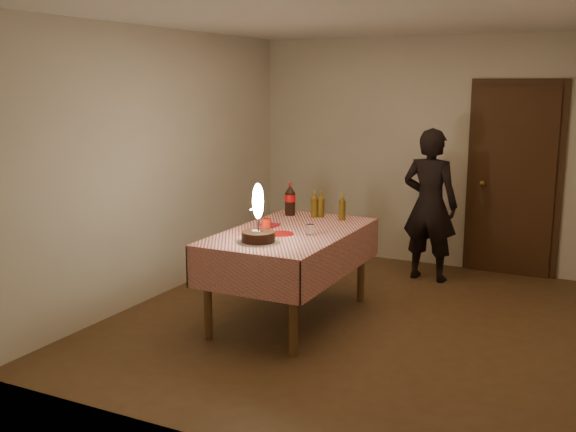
% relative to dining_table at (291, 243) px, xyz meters
% --- Properties ---
extents(ground, '(4.00, 4.50, 0.01)m').
position_rel_dining_table_xyz_m(ground, '(0.52, 0.17, -0.70)').
color(ground, brown).
rests_on(ground, ground).
extents(room_shell, '(4.04, 4.54, 2.62)m').
position_rel_dining_table_xyz_m(room_shell, '(0.55, 0.24, 0.95)').
color(room_shell, beige).
rests_on(room_shell, ground).
extents(dining_table, '(1.02, 1.72, 0.81)m').
position_rel_dining_table_xyz_m(dining_table, '(0.00, 0.00, 0.00)').
color(dining_table, brown).
rests_on(dining_table, ground).
extents(birthday_cake, '(0.34, 0.34, 0.48)m').
position_rel_dining_table_xyz_m(birthday_cake, '(-0.04, -0.50, 0.23)').
color(birthday_cake, white).
rests_on(birthday_cake, dining_table).
extents(red_plate, '(0.22, 0.22, 0.01)m').
position_rel_dining_table_xyz_m(red_plate, '(-0.02, -0.16, 0.11)').
color(red_plate, red).
rests_on(red_plate, dining_table).
extents(red_cup, '(0.08, 0.08, 0.10)m').
position_rel_dining_table_xyz_m(red_cup, '(-0.21, -0.06, 0.16)').
color(red_cup, red).
rests_on(red_cup, dining_table).
extents(clear_cup, '(0.07, 0.07, 0.09)m').
position_rel_dining_table_xyz_m(clear_cup, '(0.22, -0.06, 0.15)').
color(clear_cup, white).
rests_on(clear_cup, dining_table).
extents(napkin_stack, '(0.15, 0.15, 0.02)m').
position_rel_dining_table_xyz_m(napkin_stack, '(-0.26, 0.08, 0.12)').
color(napkin_stack, '#A21222').
rests_on(napkin_stack, dining_table).
extents(cola_bottle, '(0.10, 0.10, 0.32)m').
position_rel_dining_table_xyz_m(cola_bottle, '(-0.32, 0.63, 0.26)').
color(cola_bottle, black).
rests_on(cola_bottle, dining_table).
extents(amber_bottle_left, '(0.06, 0.06, 0.25)m').
position_rel_dining_table_xyz_m(amber_bottle_left, '(-0.06, 0.65, 0.23)').
color(amber_bottle_left, '#563D0E').
rests_on(amber_bottle_left, dining_table).
extents(amber_bottle_right, '(0.06, 0.06, 0.25)m').
position_rel_dining_table_xyz_m(amber_bottle_right, '(0.23, 0.64, 0.23)').
color(amber_bottle_right, '#563D0E').
rests_on(amber_bottle_right, dining_table).
extents(amber_bottle_mid, '(0.06, 0.06, 0.25)m').
position_rel_dining_table_xyz_m(amber_bottle_mid, '(-0.01, 0.68, 0.23)').
color(amber_bottle_mid, '#563D0E').
rests_on(amber_bottle_mid, dining_table).
extents(photographer, '(0.62, 0.47, 1.62)m').
position_rel_dining_table_xyz_m(photographer, '(0.77, 1.78, 0.11)').
color(photographer, black).
rests_on(photographer, ground).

